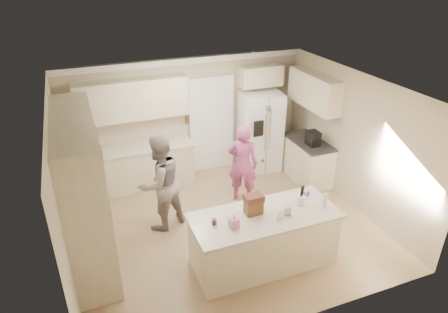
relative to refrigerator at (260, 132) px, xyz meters
name	(u,v)px	position (x,y,z in m)	size (l,w,h in m)	color
floor	(226,227)	(-1.56, -1.87, -0.91)	(5.20, 4.60, 0.02)	#A1785A
ceiling	(226,88)	(-1.56, -1.87, 1.71)	(5.20, 4.60, 0.02)	white
wall_back	(187,117)	(-1.56, 0.44, 0.40)	(5.20, 0.02, 2.60)	#C3B193
wall_front	(297,246)	(-1.56, -4.18, 0.40)	(5.20, 0.02, 2.60)	#C3B193
wall_left	(61,193)	(-4.17, -1.87, 0.40)	(0.02, 4.60, 2.60)	#C3B193
wall_right	(354,140)	(1.05, -1.87, 0.40)	(0.02, 4.60, 2.60)	#C3B193
crown_back	(185,61)	(-1.56, 0.39, 1.63)	(5.20, 0.08, 0.12)	white
pantry_bank	(84,190)	(-3.86, -1.67, 0.28)	(0.60, 2.60, 2.35)	#F3E2BB
back_base_cab	(140,168)	(-2.71, 0.13, -0.46)	(2.20, 0.60, 0.88)	#F3E2BB
back_countertop	(138,148)	(-2.71, 0.12, 0.00)	(2.24, 0.63, 0.04)	beige
back_upper_cab	(132,100)	(-2.71, 0.26, 1.00)	(2.20, 0.35, 0.80)	#F3E2BB
doorway_opening	(211,125)	(-1.01, 0.41, 0.15)	(0.90, 0.06, 2.10)	black
doorway_casing	(212,126)	(-1.01, 0.38, 0.15)	(1.02, 0.03, 2.22)	white
wall_frame_upper	(188,107)	(-1.54, 0.40, 0.65)	(0.15, 0.02, 0.20)	brown
wall_frame_lower	(188,119)	(-1.54, 0.40, 0.38)	(0.15, 0.02, 0.20)	brown
refrigerator	(260,132)	(0.00, 0.00, 0.00)	(0.90, 0.70, 1.80)	white
fridge_seam	(267,138)	(0.00, -0.35, 0.00)	(0.01, 0.02, 1.78)	gray
fridge_dispenser	(259,129)	(-0.22, -0.37, 0.25)	(0.22, 0.03, 0.35)	black
fridge_handle_l	(266,132)	(-0.05, -0.37, 0.15)	(0.02, 0.02, 0.85)	silver
fridge_handle_r	(270,131)	(0.05, -0.37, 0.15)	(0.02, 0.02, 0.85)	silver
over_fridge_cab	(261,76)	(0.09, 0.26, 1.20)	(0.95, 0.35, 0.45)	#F3E2BB
right_base_cab	(307,161)	(0.74, -0.87, -0.46)	(0.60, 1.20, 0.88)	#F3E2BB
right_countertop	(309,142)	(0.73, -0.87, 0.00)	(0.63, 1.24, 0.04)	#2D2B28
right_upper_cab	(314,91)	(0.87, -0.67, 1.05)	(0.35, 1.50, 0.70)	#F3E2BB
coffee_maker	(313,138)	(0.69, -1.07, 0.17)	(0.22, 0.28, 0.30)	black
island_base	(264,240)	(-1.36, -2.97, -0.46)	(2.20, 0.90, 0.88)	#F3E2BB
island_top	(265,216)	(-1.36, -2.97, 0.00)	(2.28, 0.96, 0.05)	beige
utensil_crock	(301,200)	(-0.71, -2.92, 0.10)	(0.13, 0.13, 0.15)	white
tissue_box	(234,222)	(-1.91, -3.07, 0.10)	(0.13, 0.13, 0.14)	pink
tissue_plume	(234,216)	(-1.91, -3.07, 0.20)	(0.08, 0.08, 0.08)	white
dollhouse_body	(253,207)	(-1.51, -2.87, 0.14)	(0.26, 0.18, 0.22)	brown
dollhouse_roof	(254,198)	(-1.51, -2.87, 0.30)	(0.28, 0.20, 0.10)	#592D1E
jam_jar	(214,222)	(-2.16, -2.92, 0.07)	(0.07, 0.07, 0.09)	#59263F
greeting_card_a	(280,215)	(-1.21, -3.17, 0.11)	(0.12, 0.01, 0.16)	white
greeting_card_b	(288,211)	(-1.06, -3.12, 0.11)	(0.12, 0.01, 0.16)	silver
water_bottle	(325,200)	(-0.41, -3.12, 0.14)	(0.07, 0.07, 0.24)	silver
shaker_salt	(304,194)	(-0.54, -2.75, 0.07)	(0.05, 0.05, 0.09)	#465EAD
shaker_pepper	(308,193)	(-0.47, -2.75, 0.07)	(0.05, 0.05, 0.09)	#465EAD
teen_boy	(160,183)	(-2.61, -1.40, -0.01)	(0.86, 0.67, 1.78)	gray
teen_girl	(243,164)	(-0.91, -1.12, -0.10)	(0.59, 0.39, 1.61)	#A84790
fridge_magnets	(267,138)	(0.00, -0.36, 0.00)	(0.76, 0.02, 1.44)	tan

